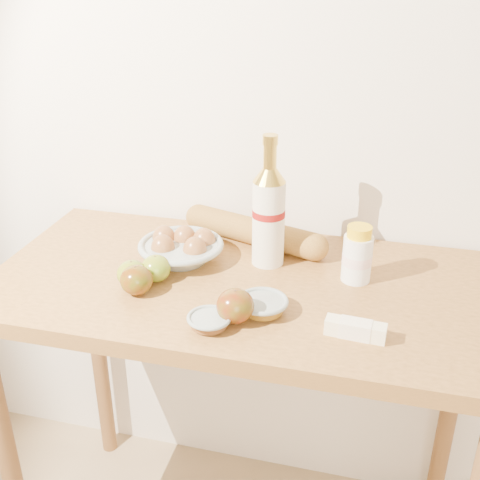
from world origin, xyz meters
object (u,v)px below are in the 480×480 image
object	(u,v)px
bourbon_bottle	(269,213)
baguette	(254,231)
table	(243,324)
cream_bottle	(357,256)
egg_bowl	(181,248)

from	to	relation	value
bourbon_bottle	baguette	bearing A→B (deg)	124.66
bourbon_bottle	baguette	xyz separation A→B (m)	(-0.06, 0.10, -0.10)
baguette	table	bearing A→B (deg)	-66.52
table	baguette	xyz separation A→B (m)	(-0.02, 0.20, 0.16)
table	cream_bottle	world-z (taller)	cream_bottle
table	bourbon_bottle	bearing A→B (deg)	70.27
bourbon_bottle	cream_bottle	size ratio (longest dim) A/B	2.37
table	egg_bowl	xyz separation A→B (m)	(-0.18, 0.07, 0.15)
baguette	egg_bowl	bearing A→B (deg)	-122.15
cream_bottle	baguette	world-z (taller)	cream_bottle
bourbon_bottle	cream_bottle	distance (m)	0.23
bourbon_bottle	egg_bowl	bearing A→B (deg)	-167.02
cream_bottle	egg_bowl	bearing A→B (deg)	175.21
bourbon_bottle	egg_bowl	world-z (taller)	bourbon_bottle
bourbon_bottle	baguette	distance (m)	0.15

